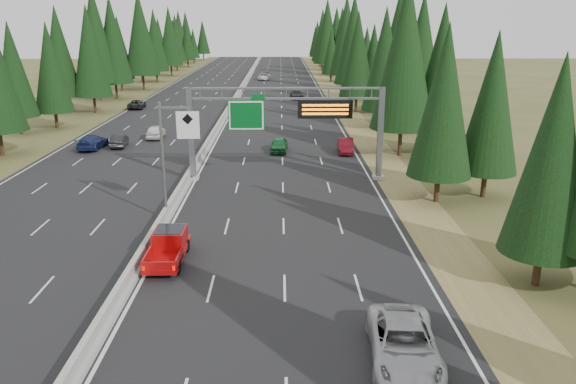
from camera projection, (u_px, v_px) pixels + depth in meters
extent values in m
cube|color=black|center=(232.00, 105.00, 91.04)|extent=(32.00, 260.00, 0.08)
cube|color=olive|center=(342.00, 105.00, 91.27)|extent=(3.60, 260.00, 0.06)
cube|color=#494922|center=(122.00, 105.00, 90.81)|extent=(3.60, 260.00, 0.06)
cube|color=gray|center=(232.00, 104.00, 90.99)|extent=(0.70, 260.00, 0.30)
cube|color=gray|center=(232.00, 101.00, 90.87)|extent=(0.30, 260.00, 0.60)
cube|color=slate|center=(191.00, 135.00, 46.85)|extent=(0.45, 0.45, 7.80)
cube|color=gray|center=(193.00, 178.00, 47.94)|extent=(0.90, 0.90, 0.30)
cube|color=slate|center=(380.00, 134.00, 47.06)|extent=(0.45, 0.45, 7.80)
cube|color=gray|center=(378.00, 177.00, 48.15)|extent=(0.90, 0.90, 0.30)
cube|color=slate|center=(286.00, 88.00, 45.84)|extent=(15.85, 0.35, 0.16)
cube|color=slate|center=(286.00, 99.00, 46.09)|extent=(15.85, 0.35, 0.16)
cube|color=#054C19|center=(246.00, 115.00, 46.19)|extent=(3.00, 0.10, 2.50)
cube|color=silver|center=(246.00, 115.00, 46.13)|extent=(2.85, 0.02, 2.35)
cube|color=#054C19|center=(258.00, 97.00, 45.77)|extent=(1.10, 0.10, 0.45)
cube|color=black|center=(325.00, 109.00, 46.08)|extent=(4.50, 0.40, 1.50)
cube|color=orange|center=(325.00, 105.00, 45.77)|extent=(3.80, 0.02, 0.18)
cube|color=orange|center=(325.00, 110.00, 45.87)|extent=(3.80, 0.02, 0.18)
cube|color=orange|center=(325.00, 114.00, 45.97)|extent=(3.80, 0.02, 0.18)
cylinder|color=slate|center=(163.00, 162.00, 37.25)|extent=(0.20, 0.20, 8.00)
cube|color=gray|center=(167.00, 217.00, 38.39)|extent=(0.50, 0.50, 0.20)
cube|color=slate|center=(175.00, 108.00, 36.22)|extent=(2.00, 0.15, 0.15)
cube|color=silver|center=(188.00, 125.00, 36.43)|extent=(1.50, 0.06, 1.80)
cylinder|color=black|center=(537.00, 268.00, 28.70)|extent=(0.40, 0.40, 1.89)
cone|color=black|center=(553.00, 156.00, 26.98)|extent=(4.25, 4.25, 9.91)
cylinder|color=black|center=(437.00, 189.00, 41.91)|extent=(0.40, 0.40, 2.10)
cone|color=black|center=(444.00, 101.00, 40.01)|extent=(4.72, 4.72, 11.00)
cylinder|color=black|center=(484.00, 184.00, 43.26)|extent=(0.40, 0.40, 2.01)
cone|color=black|center=(492.00, 103.00, 41.43)|extent=(4.52, 4.52, 10.56)
cylinder|color=black|center=(400.00, 142.00, 56.62)|extent=(0.40, 0.40, 2.79)
cone|color=black|center=(405.00, 53.00, 54.08)|extent=(6.28, 6.28, 14.65)
cylinder|color=black|center=(436.00, 142.00, 57.38)|extent=(0.40, 0.40, 2.38)
cone|color=black|center=(441.00, 68.00, 55.21)|extent=(5.36, 5.36, 12.50)
cylinder|color=black|center=(382.00, 119.00, 70.74)|extent=(0.40, 0.40, 2.38)
cone|color=black|center=(385.00, 59.00, 68.57)|extent=(5.36, 5.36, 12.51)
cylinder|color=black|center=(417.00, 120.00, 69.58)|extent=(0.40, 0.40, 2.63)
cone|color=black|center=(421.00, 52.00, 67.19)|extent=(5.92, 5.92, 13.82)
cylinder|color=black|center=(356.00, 105.00, 83.68)|extent=(0.40, 0.40, 2.34)
cone|color=black|center=(358.00, 54.00, 81.55)|extent=(5.26, 5.26, 12.28)
cylinder|color=black|center=(396.00, 104.00, 82.38)|extent=(0.40, 0.40, 2.89)
cone|color=black|center=(399.00, 40.00, 79.75)|extent=(6.50, 6.50, 15.17)
cylinder|color=black|center=(352.00, 92.00, 96.76)|extent=(0.40, 0.40, 2.81)
cone|color=black|center=(354.00, 39.00, 94.21)|extent=(6.32, 6.32, 14.74)
cylinder|color=black|center=(372.00, 92.00, 99.66)|extent=(0.40, 0.40, 2.06)
cone|color=black|center=(373.00, 55.00, 97.78)|extent=(4.63, 4.63, 10.80)
cylinder|color=black|center=(345.00, 82.00, 112.88)|extent=(0.40, 0.40, 2.89)
cone|color=black|center=(346.00, 35.00, 110.25)|extent=(6.50, 6.50, 15.17)
cylinder|color=black|center=(365.00, 85.00, 111.64)|extent=(0.40, 0.40, 1.96)
cone|color=black|center=(366.00, 53.00, 109.86)|extent=(4.40, 4.40, 10.27)
cylinder|color=black|center=(331.00, 78.00, 125.52)|extent=(0.40, 0.40, 1.88)
cone|color=black|center=(331.00, 51.00, 123.81)|extent=(4.23, 4.23, 9.87)
cylinder|color=black|center=(351.00, 78.00, 124.77)|extent=(0.40, 0.40, 2.12)
cone|color=black|center=(352.00, 47.00, 122.84)|extent=(4.78, 4.78, 11.15)
cylinder|color=black|center=(326.00, 69.00, 141.39)|extent=(0.40, 0.40, 2.98)
cone|color=black|center=(327.00, 31.00, 138.68)|extent=(6.70, 6.70, 15.64)
cylinder|color=black|center=(341.00, 70.00, 140.40)|extent=(0.40, 0.40, 2.67)
cone|color=black|center=(342.00, 36.00, 137.98)|extent=(6.00, 6.00, 13.99)
cylinder|color=black|center=(322.00, 66.00, 154.55)|extent=(0.40, 0.40, 2.64)
cone|color=black|center=(323.00, 35.00, 152.15)|extent=(5.94, 5.94, 13.86)
cylinder|color=black|center=(336.00, 65.00, 156.03)|extent=(0.40, 0.40, 2.73)
cone|color=black|center=(336.00, 34.00, 153.55)|extent=(6.14, 6.14, 14.33)
cylinder|color=black|center=(320.00, 64.00, 167.42)|extent=(0.40, 0.40, 1.97)
cone|color=black|center=(320.00, 42.00, 165.62)|extent=(4.44, 4.44, 10.36)
cylinder|color=black|center=(337.00, 63.00, 168.02)|extent=(0.40, 0.40, 2.33)
cone|color=black|center=(338.00, 38.00, 165.90)|extent=(5.24, 5.24, 12.23)
cylinder|color=black|center=(317.00, 60.00, 181.14)|extent=(0.40, 0.40, 2.16)
cone|color=black|center=(317.00, 39.00, 179.18)|extent=(4.86, 4.86, 11.34)
cylinder|color=black|center=(330.00, 60.00, 182.09)|extent=(0.40, 0.40, 2.25)
cone|color=black|center=(331.00, 37.00, 180.04)|extent=(5.06, 5.06, 11.80)
cylinder|color=black|center=(315.00, 58.00, 195.38)|extent=(0.40, 0.40, 1.85)
cone|color=black|center=(315.00, 41.00, 193.70)|extent=(4.15, 4.15, 9.69)
cylinder|color=black|center=(327.00, 57.00, 194.92)|extent=(0.40, 0.40, 2.76)
cone|color=black|center=(327.00, 31.00, 192.40)|extent=(6.22, 6.22, 14.51)
cylinder|color=black|center=(1.00, 143.00, 56.66)|extent=(0.40, 0.40, 2.54)
cylinder|color=black|center=(56.00, 120.00, 71.25)|extent=(0.40, 0.40, 2.10)
cone|color=black|center=(50.00, 67.00, 69.34)|extent=(4.73, 4.73, 11.05)
cylinder|color=black|center=(21.00, 125.00, 67.59)|extent=(0.40, 0.40, 2.12)
cone|color=black|center=(13.00, 69.00, 65.66)|extent=(4.77, 4.77, 11.13)
cylinder|color=black|center=(95.00, 104.00, 83.34)|extent=(0.40, 0.40, 2.49)
cone|color=black|center=(89.00, 51.00, 81.08)|extent=(5.60, 5.60, 13.06)
cylinder|color=black|center=(65.00, 105.00, 83.18)|extent=(0.40, 0.40, 2.46)
cone|color=black|center=(59.00, 51.00, 80.94)|extent=(5.54, 5.54, 12.93)
cylinder|color=black|center=(116.00, 91.00, 98.02)|extent=(0.40, 0.40, 2.78)
cone|color=black|center=(112.00, 40.00, 95.49)|extent=(6.25, 6.25, 14.58)
cylinder|color=black|center=(100.00, 92.00, 96.37)|extent=(0.40, 0.40, 3.03)
cone|color=black|center=(95.00, 34.00, 93.62)|extent=(6.81, 6.81, 15.88)
cylinder|color=black|center=(144.00, 82.00, 111.10)|extent=(0.40, 0.40, 3.01)
cone|color=black|center=(140.00, 33.00, 108.36)|extent=(6.77, 6.77, 15.79)
cylinder|color=black|center=(122.00, 84.00, 110.62)|extent=(0.40, 0.40, 2.28)
cone|color=black|center=(119.00, 47.00, 108.55)|extent=(5.14, 5.14, 11.99)
cylinder|color=black|center=(157.00, 76.00, 125.68)|extent=(0.40, 0.40, 2.53)
cone|color=black|center=(155.00, 40.00, 123.38)|extent=(5.68, 5.68, 13.26)
cylinder|color=black|center=(142.00, 78.00, 125.54)|extent=(0.40, 0.40, 2.00)
cone|color=black|center=(140.00, 49.00, 123.72)|extent=(4.49, 4.49, 10.48)
cylinder|color=black|center=(171.00, 71.00, 139.52)|extent=(0.40, 0.40, 2.66)
cone|color=black|center=(169.00, 36.00, 137.10)|extent=(5.99, 5.99, 13.97)
cylinder|color=black|center=(150.00, 72.00, 140.16)|extent=(0.40, 0.40, 1.83)
cone|color=black|center=(149.00, 49.00, 138.50)|extent=(4.12, 4.12, 9.61)
cylinder|color=black|center=(177.00, 66.00, 155.43)|extent=(0.40, 0.40, 2.43)
cone|color=black|center=(176.00, 38.00, 153.22)|extent=(5.47, 5.47, 12.76)
cylinder|color=black|center=(160.00, 67.00, 152.89)|extent=(0.40, 0.40, 2.26)
cone|color=black|center=(159.00, 40.00, 150.83)|extent=(5.09, 5.09, 11.88)
cylinder|color=black|center=(188.00, 63.00, 167.54)|extent=(0.40, 0.40, 2.11)
cone|color=black|center=(187.00, 41.00, 165.62)|extent=(4.75, 4.75, 11.09)
cylinder|color=black|center=(175.00, 64.00, 166.24)|extent=(0.40, 0.40, 2.19)
cone|color=black|center=(173.00, 40.00, 164.25)|extent=(4.92, 4.92, 11.48)
cylinder|color=black|center=(194.00, 61.00, 182.07)|extent=(0.40, 0.40, 1.76)
cone|color=black|center=(193.00, 43.00, 180.47)|extent=(3.96, 3.96, 9.25)
cylinder|color=black|center=(180.00, 59.00, 182.97)|extent=(0.40, 0.40, 2.66)
cone|color=black|center=(179.00, 33.00, 180.54)|extent=(5.99, 5.99, 13.98)
cylinder|color=black|center=(204.00, 57.00, 197.79)|extent=(0.40, 0.40, 2.19)
cone|color=black|center=(203.00, 37.00, 195.80)|extent=(4.93, 4.93, 11.51)
cylinder|color=black|center=(187.00, 56.00, 196.24)|extent=(0.40, 0.40, 2.65)
cone|color=black|center=(186.00, 32.00, 193.83)|extent=(5.96, 5.96, 13.91)
imported|color=#B3B2B8|center=(404.00, 344.00, 22.09)|extent=(3.09, 5.92, 1.59)
cylinder|color=black|center=(148.00, 268.00, 29.93)|extent=(0.27, 0.73, 0.73)
cylinder|color=black|center=(177.00, 267.00, 29.95)|extent=(0.27, 0.73, 0.73)
cylinder|color=black|center=(160.00, 246.00, 32.82)|extent=(0.27, 0.73, 0.73)
cylinder|color=black|center=(186.00, 246.00, 32.84)|extent=(0.27, 0.73, 0.73)
cube|color=#AB0A0B|center=(168.00, 254.00, 31.39)|extent=(1.83, 5.12, 0.27)
cube|color=#AB0A0B|center=(170.00, 238.00, 31.99)|extent=(1.74, 2.01, 1.01)
cube|color=black|center=(170.00, 233.00, 31.91)|extent=(1.55, 1.74, 0.50)
cube|color=#AB0A0B|center=(147.00, 258.00, 29.97)|extent=(0.09, 2.20, 0.55)
cube|color=#AB0A0B|center=(179.00, 258.00, 29.99)|extent=(0.09, 2.20, 0.55)
cube|color=#AB0A0B|center=(159.00, 267.00, 28.93)|extent=(1.83, 0.09, 0.55)
imported|color=#15602C|center=(279.00, 145.00, 58.12)|extent=(1.92, 4.23, 1.41)
imported|color=#560C16|center=(345.00, 146.00, 57.62)|extent=(1.79, 4.47, 1.45)
imported|color=black|center=(297.00, 94.00, 98.07)|extent=(2.38, 5.32, 1.51)
imported|color=silver|center=(264.00, 77.00, 129.60)|extent=(2.82, 5.48, 1.48)
imported|color=black|center=(265.00, 75.00, 132.33)|extent=(2.07, 4.74, 1.59)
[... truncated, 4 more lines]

